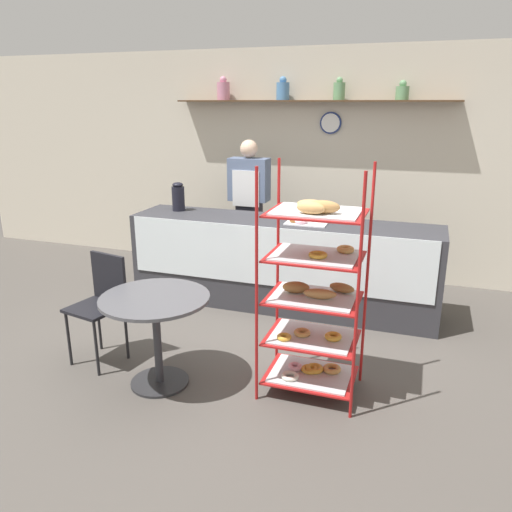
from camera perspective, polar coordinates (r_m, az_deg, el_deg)
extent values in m
plane|color=#4C4742|center=(4.30, -1.96, -11.78)|extent=(14.00, 14.00, 0.00)
cube|color=beige|center=(6.23, 6.33, 10.35)|extent=(10.00, 0.06, 2.70)
cube|color=#4C331E|center=(6.04, 6.24, 17.21)|extent=(3.29, 0.24, 0.02)
cylinder|color=#CC7F99|center=(6.37, -3.74, 18.28)|extent=(0.15, 0.15, 0.21)
sphere|color=#CC7F99|center=(6.37, -3.77, 19.45)|extent=(0.08, 0.08, 0.08)
cylinder|color=#4C7FB2|center=(6.12, 3.09, 18.28)|extent=(0.15, 0.15, 0.20)
sphere|color=#4C7FB2|center=(6.13, 3.11, 19.45)|extent=(0.08, 0.08, 0.08)
cylinder|color=#669966|center=(5.97, 9.48, 18.07)|extent=(0.13, 0.13, 0.19)
sphere|color=#669966|center=(5.98, 9.54, 19.19)|extent=(0.07, 0.07, 0.07)
cylinder|color=#669966|center=(5.89, 16.38, 17.43)|extent=(0.14, 0.14, 0.14)
sphere|color=#669966|center=(5.90, 16.46, 18.36)|extent=(0.08, 0.08, 0.08)
cylinder|color=navy|center=(6.10, 8.54, 14.81)|extent=(0.25, 0.03, 0.25)
cylinder|color=white|center=(6.08, 8.50, 14.81)|extent=(0.22, 0.00, 0.22)
cube|color=#333338|center=(5.23, 2.94, -0.87)|extent=(3.19, 0.65, 0.93)
cube|color=silver|center=(4.87, 1.89, -0.14)|extent=(3.06, 0.01, 0.59)
cylinder|color=#A51919|center=(3.42, 0.07, -4.02)|extent=(0.02, 0.02, 1.70)
cylinder|color=#A51919|center=(3.28, 11.51, -5.35)|extent=(0.02, 0.02, 1.70)
cylinder|color=#A51919|center=(3.87, 2.49, -1.45)|extent=(0.02, 0.02, 1.70)
cylinder|color=#A51919|center=(3.75, 12.58, -2.50)|extent=(0.02, 0.02, 1.70)
cube|color=#A51919|center=(3.88, 6.24, -13.38)|extent=(0.66, 0.49, 0.01)
cube|color=silver|center=(3.87, 6.24, -13.23)|extent=(0.58, 0.43, 0.01)
torus|color=#EAB2C1|center=(3.90, 4.48, -12.49)|extent=(0.11, 0.11, 0.04)
torus|color=silver|center=(3.78, 3.90, -13.52)|extent=(0.13, 0.13, 0.03)
torus|color=gold|center=(3.88, 6.13, -12.73)|extent=(0.13, 0.13, 0.03)
torus|color=gold|center=(3.89, 6.69, -12.65)|extent=(0.13, 0.13, 0.04)
torus|color=tan|center=(3.90, 8.67, -12.62)|extent=(0.14, 0.14, 0.04)
cube|color=#A51919|center=(3.73, 6.39, -9.26)|extent=(0.66, 0.49, 0.01)
cube|color=silver|center=(3.72, 6.40, -9.10)|extent=(0.58, 0.43, 0.01)
torus|color=tan|center=(3.71, 5.29, -8.71)|extent=(0.12, 0.12, 0.04)
torus|color=gold|center=(3.68, 8.81, -9.08)|extent=(0.12, 0.12, 0.04)
torus|color=gold|center=(3.64, 3.24, -9.22)|extent=(0.11, 0.11, 0.03)
cube|color=#A51919|center=(3.60, 6.56, -4.82)|extent=(0.66, 0.49, 0.01)
cube|color=silver|center=(3.59, 6.56, -4.65)|extent=(0.58, 0.43, 0.01)
ellipsoid|color=olive|center=(3.68, 9.78, -3.60)|extent=(0.21, 0.13, 0.07)
ellipsoid|color=olive|center=(3.62, 4.59, -3.58)|extent=(0.21, 0.13, 0.08)
ellipsoid|color=#B27F47|center=(3.54, 7.32, -4.31)|extent=(0.24, 0.10, 0.07)
cube|color=#A51919|center=(3.49, 6.73, -0.09)|extent=(0.66, 0.49, 0.01)
cube|color=silver|center=(3.49, 6.74, 0.10)|extent=(0.58, 0.43, 0.01)
torus|color=gold|center=(3.43, 7.09, 0.13)|extent=(0.13, 0.13, 0.03)
torus|color=tan|center=(3.57, 10.18, 0.76)|extent=(0.12, 0.12, 0.04)
cube|color=#A51919|center=(3.42, 6.91, 4.90)|extent=(0.66, 0.49, 0.01)
cube|color=silver|center=(3.41, 6.92, 5.10)|extent=(0.58, 0.43, 0.01)
ellipsoid|color=tan|center=(3.28, 6.27, 5.47)|extent=(0.21, 0.11, 0.08)
ellipsoid|color=tan|center=(3.46, 6.40, 5.91)|extent=(0.21, 0.10, 0.06)
ellipsoid|color=#B27F47|center=(3.31, 7.59, 5.58)|extent=(0.24, 0.13, 0.09)
cube|color=#282833|center=(5.93, -0.77, 1.67)|extent=(0.27, 0.19, 0.99)
cube|color=slate|center=(5.78, -0.80, 8.73)|extent=(0.45, 0.22, 0.48)
cube|color=silver|center=(5.68, -1.19, 7.70)|extent=(0.32, 0.01, 0.41)
sphere|color=beige|center=(5.73, -0.81, 12.17)|extent=(0.20, 0.20, 0.20)
cylinder|color=#262628|center=(4.06, -10.91, -13.92)|extent=(0.45, 0.45, 0.02)
cylinder|color=#333338|center=(3.89, -11.20, -9.54)|extent=(0.06, 0.06, 0.67)
cylinder|color=#4C4C51|center=(3.75, -11.51, -4.76)|extent=(0.81, 0.81, 0.02)
cylinder|color=black|center=(4.40, -20.62, -8.85)|extent=(0.02, 0.02, 0.47)
cylinder|color=black|center=(4.17, -17.77, -10.02)|extent=(0.02, 0.02, 0.47)
cylinder|color=black|center=(4.58, -17.49, -7.45)|extent=(0.02, 0.02, 0.47)
cylinder|color=black|center=(4.36, -14.60, -8.48)|extent=(0.02, 0.02, 0.47)
cube|color=black|center=(4.27, -17.92, -5.66)|extent=(0.45, 0.45, 0.03)
cube|color=black|center=(4.31, -16.46, -2.31)|extent=(0.36, 0.10, 0.40)
cylinder|color=black|center=(5.60, -8.87, 6.50)|extent=(0.14, 0.14, 0.27)
ellipsoid|color=black|center=(5.58, -8.94, 8.05)|extent=(0.12, 0.12, 0.06)
cube|color=silver|center=(4.97, 5.77, 3.74)|extent=(0.41, 0.24, 0.01)
torus|color=#EAB2C1|center=(4.93, 5.15, 3.97)|extent=(0.12, 0.12, 0.04)
torus|color=brown|center=(4.98, 4.60, 4.10)|extent=(0.13, 0.13, 0.04)
torus|color=#EAB2C1|center=(4.94, 5.23, 3.94)|extent=(0.12, 0.12, 0.03)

